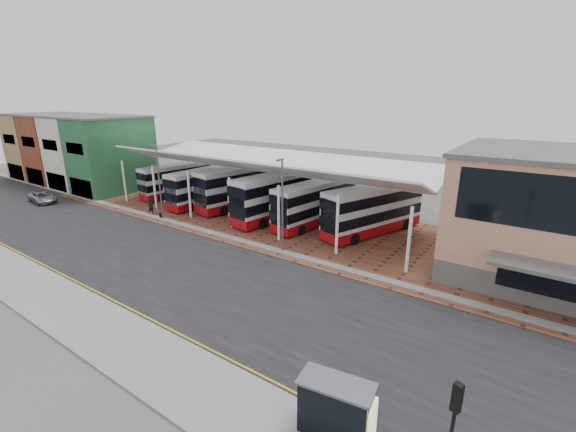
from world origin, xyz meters
name	(u,v)px	position (x,y,z in m)	size (l,w,h in m)	color
ground	(213,273)	(0.00, 0.00, 0.00)	(140.00, 140.00, 0.00)	#4F514B
road	(203,277)	(0.00, -1.00, 0.01)	(120.00, 14.00, 0.02)	black
forecourt	(322,230)	(2.00, 13.00, 0.03)	(72.00, 16.00, 0.06)	brown
sidewalk	(99,328)	(0.00, -9.00, 0.07)	(120.00, 4.00, 0.14)	slate
north_kerb	(264,247)	(0.00, 6.20, 0.07)	(120.00, 0.80, 0.14)	slate
yellow_line_near	(131,313)	(0.00, -7.00, 0.03)	(120.00, 0.12, 0.01)	#C4990B
yellow_line_far	(135,311)	(0.00, -6.70, 0.03)	(120.00, 0.12, 0.01)	#C4990B
canopy	(263,164)	(-6.00, 13.94, 5.80)	(37.00, 11.63, 7.07)	white
shop_green	(113,155)	(-30.00, 10.97, 5.12)	(6.40, 10.20, 10.22)	#2A6238
shop_cream	(87,151)	(-36.50, 10.97, 5.12)	(6.40, 10.20, 10.22)	beige
shop_brick	(65,148)	(-43.00, 10.97, 5.12)	(6.40, 10.20, 10.22)	brown
shop_ochre	(45,145)	(-49.50, 10.97, 5.12)	(6.40, 10.20, 10.22)	#9F784B
lamp_west	(159,180)	(-14.00, 6.27, 4.36)	(0.16, 0.90, 8.07)	#595B60
lamp_east	(282,203)	(2.00, 6.27, 4.36)	(0.16, 0.90, 8.07)	#595B60
bus_0	(177,180)	(-21.09, 14.27, 2.12)	(3.35, 10.23, 4.14)	silver
bus_1	(205,187)	(-14.77, 13.41, 2.21)	(2.77, 10.54, 4.33)	silver
bus_2	(242,187)	(-10.18, 14.95, 2.47)	(4.64, 12.06, 4.85)	silver
bus_3	(279,196)	(-3.97, 13.95, 2.49)	(4.39, 12.13, 4.89)	silver
bus_4	(315,203)	(0.37, 14.31, 2.26)	(4.07, 10.99, 4.43)	silver
bus_5	(373,210)	(6.35, 15.12, 2.36)	(6.25, 11.45, 4.63)	silver
silver_car	(43,197)	(-32.20, 2.19, 0.69)	(2.21, 4.79, 1.33)	gray
pedestrian	(151,206)	(-16.47, 6.69, 0.99)	(0.68, 0.44, 1.86)	black
suitcase	(161,215)	(-14.44, 6.42, 0.34)	(0.33, 0.24, 0.57)	black
bus_shelter	(340,409)	(14.85, -7.88, 1.61)	(3.10, 1.77, 2.36)	black
traffic_signal_west	(453,421)	(18.65, -7.60, 3.00)	(0.34, 0.30, 4.28)	black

